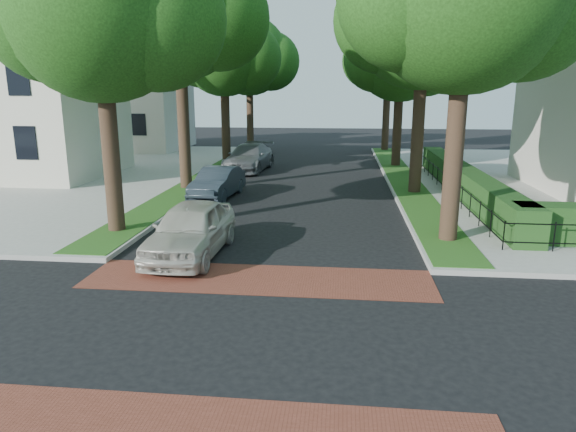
# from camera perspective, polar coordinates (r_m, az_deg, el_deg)

# --- Properties ---
(ground) EXTENTS (120.00, 120.00, 0.00)m
(ground) POSITION_cam_1_polar(r_m,az_deg,el_deg) (10.54, -6.16, -13.13)
(ground) COLOR black
(ground) RESTS_ON ground
(crosswalk_far) EXTENTS (9.00, 2.20, 0.01)m
(crosswalk_far) POSITION_cam_1_polar(r_m,az_deg,el_deg) (13.42, -3.30, -7.01)
(crosswalk_far) COLOR brown
(crosswalk_far) RESTS_ON ground
(grass_strip_ne) EXTENTS (1.60, 29.80, 0.02)m
(grass_strip_ne) POSITION_cam_1_polar(r_m,az_deg,el_deg) (28.85, 12.59, 4.21)
(grass_strip_ne) COLOR #234513
(grass_strip_ne) RESTS_ON sidewalk_ne
(grass_strip_nw) EXTENTS (1.60, 29.80, 0.02)m
(grass_strip_nw) POSITION_cam_1_polar(r_m,az_deg,el_deg) (29.61, -8.71, 4.62)
(grass_strip_nw) COLOR #234513
(grass_strip_nw) RESTS_ON sidewalk_nw
(tree_right_mid) EXTENTS (8.25, 7.09, 11.22)m
(tree_right_mid) POSITION_cam_1_polar(r_m,az_deg,el_deg) (24.90, 15.12, 20.72)
(tree_right_mid) COLOR black
(tree_right_mid) RESTS_ON sidewalk_ne
(tree_right_far) EXTENTS (7.25, 6.23, 9.74)m
(tree_right_far) POSITION_cam_1_polar(r_m,az_deg,el_deg) (33.66, 12.57, 17.05)
(tree_right_far) COLOR black
(tree_right_far) RESTS_ON sidewalk_ne
(tree_right_back) EXTENTS (7.50, 6.45, 10.20)m
(tree_right_back) POSITION_cam_1_polar(r_m,az_deg,el_deg) (42.64, 11.24, 16.82)
(tree_right_back) COLOR black
(tree_right_back) RESTS_ON sidewalk_ne
(tree_left_near) EXTENTS (7.50, 6.45, 10.20)m
(tree_left_near) POSITION_cam_1_polar(r_m,az_deg,el_deg) (18.21, -19.62, 20.90)
(tree_left_near) COLOR black
(tree_left_near) RESTS_ON sidewalk_nw
(tree_left_mid) EXTENTS (8.00, 6.88, 11.48)m
(tree_left_mid) POSITION_cam_1_polar(r_m,az_deg,el_deg) (25.80, -11.69, 21.44)
(tree_left_mid) COLOR black
(tree_left_mid) RESTS_ON sidewalk_nw
(tree_left_far) EXTENTS (7.00, 6.02, 9.86)m
(tree_left_far) POSITION_cam_1_polar(r_m,az_deg,el_deg) (34.31, -6.91, 17.55)
(tree_left_far) COLOR black
(tree_left_far) RESTS_ON sidewalk_nw
(tree_left_back) EXTENTS (7.75, 6.66, 10.44)m
(tree_left_back) POSITION_cam_1_polar(r_m,az_deg,el_deg) (43.16, -4.15, 17.18)
(tree_left_back) COLOR black
(tree_left_back) RESTS_ON sidewalk_nw
(hedge_main_road) EXTENTS (1.00, 18.00, 1.20)m
(hedge_main_road) POSITION_cam_1_polar(r_m,az_deg,el_deg) (25.15, 18.90, 3.80)
(hedge_main_road) COLOR #173C15
(hedge_main_road) RESTS_ON sidewalk_ne
(fence_main_road) EXTENTS (0.06, 18.00, 0.90)m
(fence_main_road) POSITION_cam_1_polar(r_m,az_deg,el_deg) (25.01, 17.08, 3.54)
(fence_main_road) COLOR black
(fence_main_road) RESTS_ON sidewalk_ne
(house_left_near) EXTENTS (10.00, 9.00, 10.14)m
(house_left_near) POSITION_cam_1_polar(r_m,az_deg,el_deg) (32.37, -27.59, 12.70)
(house_left_near) COLOR beige
(house_left_near) RESTS_ON sidewalk_nw
(house_left_far) EXTENTS (10.00, 9.00, 10.14)m
(house_left_far) POSITION_cam_1_polar(r_m,az_deg,el_deg) (44.77, -17.58, 13.44)
(house_left_far) COLOR beige
(house_left_far) RESTS_ON sidewalk_nw
(parked_car_front) EXTENTS (2.00, 4.72, 1.59)m
(parked_car_front) POSITION_cam_1_polar(r_m,az_deg,el_deg) (15.36, -10.76, -1.46)
(parked_car_front) COLOR #BAB6A8
(parked_car_front) RESTS_ON ground
(parked_car_middle) EXTENTS (1.86, 4.32, 1.38)m
(parked_car_middle) POSITION_cam_1_polar(r_m,az_deg,el_deg) (23.64, -7.84, 3.68)
(parked_car_middle) COLOR #202930
(parked_car_middle) RESTS_ON ground
(parked_car_rear) EXTENTS (2.75, 5.70, 1.60)m
(parked_car_rear) POSITION_cam_1_polar(r_m,az_deg,el_deg) (31.74, -4.36, 6.50)
(parked_car_rear) COLOR slate
(parked_car_rear) RESTS_ON ground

